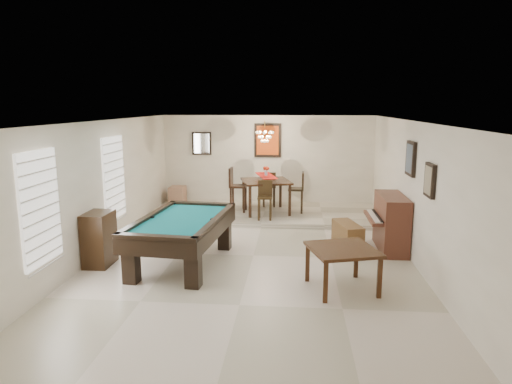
# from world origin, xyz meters

# --- Properties ---
(ground_plane) EXTENTS (6.00, 9.00, 0.02)m
(ground_plane) POSITION_xyz_m (0.00, 0.00, -0.01)
(ground_plane) COLOR beige
(wall_back) EXTENTS (6.00, 0.04, 2.60)m
(wall_back) POSITION_xyz_m (0.00, 4.50, 1.30)
(wall_back) COLOR silver
(wall_back) RESTS_ON ground_plane
(wall_front) EXTENTS (6.00, 0.04, 2.60)m
(wall_front) POSITION_xyz_m (0.00, -4.50, 1.30)
(wall_front) COLOR silver
(wall_front) RESTS_ON ground_plane
(wall_left) EXTENTS (0.04, 9.00, 2.60)m
(wall_left) POSITION_xyz_m (-3.00, 0.00, 1.30)
(wall_left) COLOR silver
(wall_left) RESTS_ON ground_plane
(wall_right) EXTENTS (0.04, 9.00, 2.60)m
(wall_right) POSITION_xyz_m (3.00, 0.00, 1.30)
(wall_right) COLOR silver
(wall_right) RESTS_ON ground_plane
(ceiling) EXTENTS (6.00, 9.00, 0.04)m
(ceiling) POSITION_xyz_m (0.00, 0.00, 2.60)
(ceiling) COLOR white
(ceiling) RESTS_ON wall_back
(dining_step) EXTENTS (6.00, 2.50, 0.12)m
(dining_step) POSITION_xyz_m (0.00, 3.25, 0.06)
(dining_step) COLOR beige
(dining_step) RESTS_ON ground_plane
(window_left_front) EXTENTS (0.06, 1.00, 1.70)m
(window_left_front) POSITION_xyz_m (-2.97, -2.20, 1.40)
(window_left_front) COLOR white
(window_left_front) RESTS_ON wall_left
(window_left_rear) EXTENTS (0.06, 1.00, 1.70)m
(window_left_rear) POSITION_xyz_m (-2.97, 0.60, 1.40)
(window_left_rear) COLOR white
(window_left_rear) RESTS_ON wall_left
(pool_table) EXTENTS (1.63, 2.68, 0.85)m
(pool_table) POSITION_xyz_m (-1.25, -0.58, 0.43)
(pool_table) COLOR black
(pool_table) RESTS_ON ground_plane
(square_table) EXTENTS (1.23, 1.23, 0.69)m
(square_table) POSITION_xyz_m (1.55, -1.51, 0.34)
(square_table) COLOR black
(square_table) RESTS_ON ground_plane
(upright_piano) EXTENTS (0.75, 1.34, 1.12)m
(upright_piano) POSITION_xyz_m (2.60, 0.62, 0.56)
(upright_piano) COLOR #5B2C1D
(upright_piano) RESTS_ON ground_plane
(piano_bench) EXTENTS (0.59, 1.00, 0.52)m
(piano_bench) POSITION_xyz_m (1.88, 0.65, 0.26)
(piano_bench) COLOR brown
(piano_bench) RESTS_ON ground_plane
(apothecary_chest) EXTENTS (0.44, 0.66, 0.99)m
(apothecary_chest) POSITION_xyz_m (-2.76, -0.75, 0.49)
(apothecary_chest) COLOR black
(apothecary_chest) RESTS_ON ground_plane
(dining_table) EXTENTS (1.44, 1.44, 0.97)m
(dining_table) POSITION_xyz_m (0.04, 3.16, 0.60)
(dining_table) COLOR black
(dining_table) RESTS_ON dining_step
(flower_vase) EXTENTS (0.16, 0.16, 0.26)m
(flower_vase) POSITION_xyz_m (0.04, 3.16, 1.22)
(flower_vase) COLOR #A8250E
(flower_vase) RESTS_ON dining_table
(dining_chair_south) EXTENTS (0.36, 0.36, 0.95)m
(dining_chair_south) POSITION_xyz_m (0.06, 2.41, 0.60)
(dining_chair_south) COLOR black
(dining_chair_south) RESTS_ON dining_step
(dining_chair_north) EXTENTS (0.39, 0.39, 0.97)m
(dining_chair_north) POSITION_xyz_m (0.08, 3.89, 0.60)
(dining_chair_north) COLOR black
(dining_chair_north) RESTS_ON dining_step
(dining_chair_west) EXTENTS (0.45, 0.45, 1.16)m
(dining_chair_west) POSITION_xyz_m (-0.69, 3.20, 0.70)
(dining_chair_west) COLOR black
(dining_chair_west) RESTS_ON dining_step
(dining_chair_east) EXTENTS (0.41, 0.41, 1.07)m
(dining_chair_east) POSITION_xyz_m (0.82, 3.21, 0.65)
(dining_chair_east) COLOR black
(dining_chair_east) RESTS_ON dining_step
(corner_bench) EXTENTS (0.42, 0.53, 0.47)m
(corner_bench) POSITION_xyz_m (-2.57, 4.10, 0.36)
(corner_bench) COLOR #A8785B
(corner_bench) RESTS_ON dining_step
(chandelier) EXTENTS (0.44, 0.44, 0.60)m
(chandelier) POSITION_xyz_m (0.00, 3.20, 2.20)
(chandelier) COLOR #FFE5B2
(chandelier) RESTS_ON ceiling
(back_painting) EXTENTS (0.75, 0.06, 0.95)m
(back_painting) POSITION_xyz_m (0.00, 4.46, 1.90)
(back_painting) COLOR #D84C14
(back_painting) RESTS_ON wall_back
(back_mirror) EXTENTS (0.55, 0.06, 0.65)m
(back_mirror) POSITION_xyz_m (-1.90, 4.46, 1.80)
(back_mirror) COLOR white
(back_mirror) RESTS_ON wall_back
(right_picture_upper) EXTENTS (0.06, 0.55, 0.65)m
(right_picture_upper) POSITION_xyz_m (2.96, 0.30, 1.90)
(right_picture_upper) COLOR slate
(right_picture_upper) RESTS_ON wall_right
(right_picture_lower) EXTENTS (0.06, 0.45, 0.55)m
(right_picture_lower) POSITION_xyz_m (2.96, -1.00, 1.70)
(right_picture_lower) COLOR gray
(right_picture_lower) RESTS_ON wall_right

